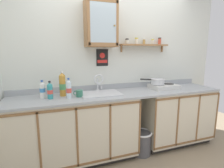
{
  "coord_description": "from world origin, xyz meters",
  "views": [
    {
      "loc": [
        -0.96,
        -1.92,
        1.53
      ],
      "look_at": [
        -0.11,
        0.49,
        1.05
      ],
      "focal_mm": 28.07,
      "sensor_mm": 36.0,
      "label": 1
    }
  ],
  "objects": [
    {
      "name": "lower_cabinet_run_right",
      "position": [
        0.97,
        0.37,
        0.46
      ],
      "size": [
        1.19,
        0.61,
        0.91
      ],
      "color": "black",
      "rests_on": "ground"
    },
    {
      "name": "lower_cabinet_run",
      "position": [
        -0.7,
        0.37,
        0.46
      ],
      "size": [
        1.72,
        0.61,
        0.91
      ],
      "color": "black",
      "rests_on": "ground"
    },
    {
      "name": "back_wall",
      "position": [
        0.0,
        0.7,
        1.36
      ],
      "size": [
        3.74,
        0.07,
        2.7
      ],
      "color": "silver",
      "rests_on": "ground"
    },
    {
      "name": "sink",
      "position": [
        -0.31,
        0.41,
        0.91
      ],
      "size": [
        0.55,
        0.44,
        0.37
      ],
      "color": "silver",
      "rests_on": "countertop"
    },
    {
      "name": "bottle_juice_amber_0",
      "position": [
        -0.82,
        0.45,
        1.09
      ],
      "size": [
        0.08,
        0.08,
        0.33
      ],
      "color": "gold",
      "rests_on": "countertop"
    },
    {
      "name": "bottle_water_clear_1",
      "position": [
        -0.75,
        0.3,
        1.06
      ],
      "size": [
        0.06,
        0.06,
        0.26
      ],
      "color": "silver",
      "rests_on": "countertop"
    },
    {
      "name": "hot_plate_stove",
      "position": [
        0.74,
        0.4,
        0.97
      ],
      "size": [
        0.43,
        0.31,
        0.07
      ],
      "color": "silver",
      "rests_on": "countertop"
    },
    {
      "name": "spice_shelf",
      "position": [
        0.48,
        0.61,
        1.64
      ],
      "size": [
        0.81,
        0.14,
        0.23
      ],
      "color": "#996B42"
    },
    {
      "name": "countertop",
      "position": [
        0.0,
        0.37,
        0.92
      ],
      "size": [
        3.1,
        0.63,
        0.03
      ],
      "primitive_type": "cube",
      "color": "#9EA3A8",
      "rests_on": "lower_cabinet_run"
    },
    {
      "name": "warning_sign",
      "position": [
        -0.2,
        0.67,
        1.43
      ],
      "size": [
        0.18,
        0.01,
        0.25
      ],
      "color": "black"
    },
    {
      "name": "bottle_detergent_teal_3",
      "position": [
        -0.98,
        0.35,
        1.04
      ],
      "size": [
        0.07,
        0.07,
        0.23
      ],
      "color": "teal",
      "rests_on": "countertop"
    },
    {
      "name": "floor",
      "position": [
        0.0,
        0.0,
        0.0
      ],
      "size": [
        6.14,
        6.14,
        0.0
      ],
      "primitive_type": "plane",
      "color": "gray",
      "rests_on": "ground"
    },
    {
      "name": "trash_bin",
      "position": [
        0.27,
        0.21,
        0.19
      ],
      "size": [
        0.3,
        0.3,
        0.36
      ],
      "color": "#4C4C51",
      "rests_on": "ground"
    },
    {
      "name": "saucepan",
      "position": [
        0.64,
        0.43,
        1.06
      ],
      "size": [
        0.34,
        0.28,
        0.09
      ],
      "color": "silver",
      "rests_on": "hot_plate_stove"
    },
    {
      "name": "wall_cabinet",
      "position": [
        -0.25,
        0.55,
        1.9
      ],
      "size": [
        0.44,
        0.28,
        0.63
      ],
      "color": "#996B42"
    },
    {
      "name": "mug",
      "position": [
        -0.62,
        0.34,
        0.98
      ],
      "size": [
        0.12,
        0.09,
        0.09
      ],
      "color": "#337259",
      "rests_on": "countertop"
    },
    {
      "name": "backsplash",
      "position": [
        0.0,
        0.66,
        0.98
      ],
      "size": [
        3.1,
        0.02,
        0.08
      ],
      "primitive_type": "cube",
      "color": "#9EA3A8",
      "rests_on": "countertop"
    },
    {
      "name": "bottle_opaque_white_2",
      "position": [
        -1.07,
        0.42,
        1.05
      ],
      "size": [
        0.07,
        0.07,
        0.23
      ],
      "color": "white",
      "rests_on": "countertop"
    }
  ]
}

